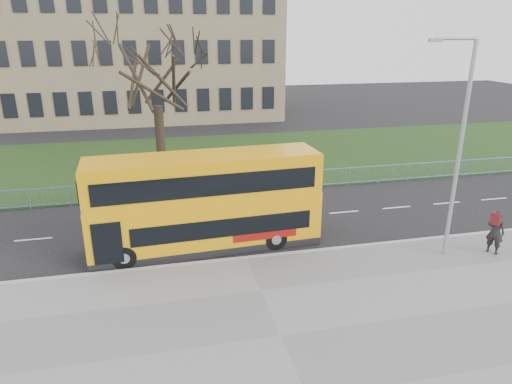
{
  "coord_description": "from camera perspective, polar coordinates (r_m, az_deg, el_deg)",
  "views": [
    {
      "loc": [
        -3.28,
        -17.93,
        8.86
      ],
      "look_at": [
        0.98,
        1.0,
        2.01
      ],
      "focal_mm": 32.0,
      "sensor_mm": 36.0,
      "label": 1
    }
  ],
  "objects": [
    {
      "name": "pedestrian",
      "position": [
        21.27,
        27.74,
        -4.45
      ],
      "size": [
        0.76,
        0.82,
        1.88
      ],
      "primitive_type": "imported",
      "rotation": [
        0.0,
        0.0,
        2.17
      ],
      "color": "black",
      "rests_on": "pavement"
    },
    {
      "name": "bare_tree",
      "position": [
        28.13,
        -12.29,
        12.26
      ],
      "size": [
        7.67,
        7.67,
        10.96
      ],
      "primitive_type": null,
      "color": "black",
      "rests_on": "grass_verge"
    },
    {
      "name": "kerb",
      "position": [
        18.88,
        -1.21,
        -8.32
      ],
      "size": [
        80.0,
        0.2,
        0.14
      ],
      "primitive_type": "cube",
      "color": "#9C9C9F",
      "rests_on": "ground"
    },
    {
      "name": "grass_verge",
      "position": [
        33.58,
        -6.63,
        4.07
      ],
      "size": [
        80.0,
        15.4,
        0.08
      ],
      "primitive_type": "cube",
      "color": "#1C3312",
      "rests_on": "ground"
    },
    {
      "name": "guard_railing",
      "position": [
        26.11,
        -4.79,
        0.8
      ],
      "size": [
        40.0,
        0.12,
        1.1
      ],
      "primitive_type": null,
      "color": "#6A8CBE",
      "rests_on": "ground"
    },
    {
      "name": "civic_building",
      "position": [
        52.99,
        -15.18,
        16.79
      ],
      "size": [
        30.0,
        15.0,
        14.0
      ],
      "primitive_type": "cube",
      "color": "#7A6A4D",
      "rests_on": "ground"
    },
    {
      "name": "pavement",
      "position": [
        14.61,
        3.08,
        -17.66
      ],
      "size": [
        80.0,
        10.5,
        0.12
      ],
      "primitive_type": "cube",
      "color": "slate",
      "rests_on": "ground"
    },
    {
      "name": "yellow_bus",
      "position": [
        19.28,
        -6.37,
        -1.0
      ],
      "size": [
        9.77,
        2.8,
        4.05
      ],
      "rotation": [
        0.0,
        0.0,
        0.05
      ],
      "color": "#EA9E09",
      "rests_on": "ground"
    },
    {
      "name": "ground",
      "position": [
        20.27,
        -2.08,
        -6.5
      ],
      "size": [
        120.0,
        120.0,
        0.0
      ],
      "primitive_type": "plane",
      "color": "black",
      "rests_on": "ground"
    },
    {
      "name": "street_lamp",
      "position": [
        19.17,
        23.93,
        5.55
      ],
      "size": [
        1.81,
        0.44,
        8.55
      ],
      "rotation": [
        0.0,
        0.0,
        -0.15
      ],
      "color": "#9A9DA2",
      "rests_on": "pavement"
    }
  ]
}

